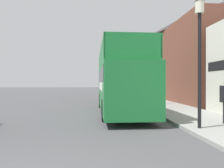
{
  "coord_description": "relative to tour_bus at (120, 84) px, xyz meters",
  "views": [
    {
      "loc": [
        1.86,
        -2.94,
        1.82
      ],
      "look_at": [
        2.86,
        11.07,
        1.77
      ],
      "focal_mm": 35.0,
      "sensor_mm": 36.0,
      "label": 1
    }
  ],
  "objects": [
    {
      "name": "parked_car_ahead_of_bus",
      "position": [
        0.73,
        8.43,
        -1.12
      ],
      "size": [
        1.98,
        4.4,
        1.4
      ],
      "rotation": [
        0.0,
        0.0,
        0.03
      ],
      "color": "black",
      "rests_on": "ground_plane"
    },
    {
      "name": "lamp_post_third",
      "position": [
        2.27,
        12.31,
        1.85
      ],
      "size": [
        0.35,
        0.35,
        5.1
      ],
      "color": "black",
      "rests_on": "sidewalk"
    },
    {
      "name": "sidewalk",
      "position": [
        3.65,
        7.53,
        -1.71
      ],
      "size": [
        3.53,
        108.0,
        0.14
      ],
      "color": "#999993",
      "rests_on": "ground_plane"
    },
    {
      "name": "brick_terrace_rear",
      "position": [
        8.41,
        12.93,
        2.99
      ],
      "size": [
        6.0,
        24.32,
        9.54
      ],
      "color": "brown",
      "rests_on": "ground_plane"
    },
    {
      "name": "tour_bus",
      "position": [
        0.0,
        0.0,
        0.0
      ],
      "size": [
        2.54,
        9.88,
        3.89
      ],
      "rotation": [
        0.0,
        0.0,
        0.01
      ],
      "color": "#1E7A38",
      "rests_on": "ground_plane"
    },
    {
      "name": "ground_plane",
      "position": [
        -3.32,
        10.53,
        -1.78
      ],
      "size": [
        144.0,
        144.0,
        0.0
      ],
      "primitive_type": "plane",
      "color": "#4C4C4F"
    },
    {
      "name": "lamp_post_nearest",
      "position": [
        2.4,
        -5.49,
        1.76
      ],
      "size": [
        0.35,
        0.35,
        4.97
      ],
      "color": "black",
      "rests_on": "sidewalk"
    },
    {
      "name": "lamp_post_second",
      "position": [
        2.24,
        3.41,
        1.88
      ],
      "size": [
        0.35,
        0.35,
        5.16
      ],
      "color": "black",
      "rests_on": "sidewalk"
    }
  ]
}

